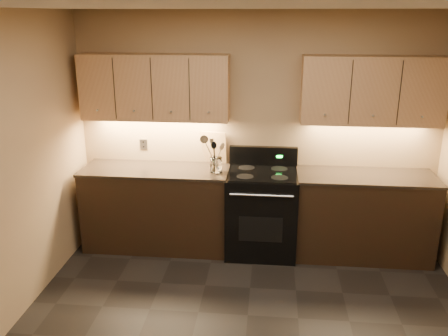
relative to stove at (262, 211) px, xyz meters
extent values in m
plane|color=silver|center=(-0.08, -1.68, 2.12)|extent=(4.00, 4.00, 0.00)
cube|color=tan|center=(-0.08, 0.32, 0.82)|extent=(4.00, 0.04, 2.60)
cube|color=black|center=(-1.18, 0.02, -0.03)|extent=(1.60, 0.60, 0.90)
cube|color=#372C23|center=(-1.18, 0.02, 0.44)|extent=(1.62, 0.62, 0.03)
cube|color=black|center=(1.10, 0.02, -0.03)|extent=(1.44, 0.60, 0.90)
cube|color=#372C23|center=(1.10, 0.02, 0.44)|extent=(1.46, 0.62, 0.03)
cube|color=black|center=(0.00, -0.01, -0.02)|extent=(0.76, 0.65, 0.92)
cube|color=black|center=(0.00, -0.01, 0.45)|extent=(0.70, 0.60, 0.01)
cube|color=black|center=(0.00, 0.28, 0.55)|extent=(0.76, 0.07, 0.22)
cube|color=#19FF33|center=(0.18, 0.24, 0.56)|extent=(0.06, 0.00, 0.03)
cylinder|color=silver|center=(0.00, -0.35, 0.32)|extent=(0.65, 0.02, 0.02)
cube|color=black|center=(0.00, -0.33, -0.07)|extent=(0.46, 0.00, 0.28)
cylinder|color=black|center=(-0.18, -0.16, 0.45)|extent=(0.18, 0.18, 0.00)
cylinder|color=black|center=(0.18, -0.16, 0.45)|extent=(0.18, 0.18, 0.00)
cylinder|color=black|center=(-0.18, 0.14, 0.45)|extent=(0.18, 0.18, 0.00)
cylinder|color=black|center=(0.18, 0.14, 0.45)|extent=(0.18, 0.18, 0.00)
cube|color=tan|center=(-1.18, 0.17, 1.32)|extent=(1.60, 0.30, 0.70)
cube|color=tan|center=(1.10, 0.17, 1.32)|extent=(1.44, 0.30, 0.70)
cube|color=#B2B5BA|center=(-1.38, 0.31, 0.64)|extent=(0.08, 0.01, 0.12)
cylinder|color=white|center=(-0.50, -0.03, 0.53)|extent=(0.13, 0.13, 0.16)
cylinder|color=white|center=(-0.50, -0.03, 0.46)|extent=(0.13, 0.13, 0.02)
cube|color=tan|center=(-0.56, 0.29, 0.63)|extent=(0.29, 0.11, 0.37)
camera|label=1|loc=(0.07, -4.84, 2.08)|focal=38.00mm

